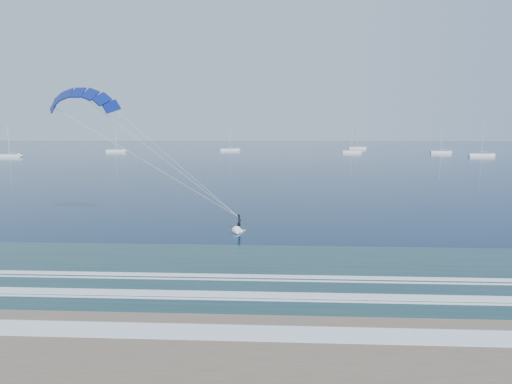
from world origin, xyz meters
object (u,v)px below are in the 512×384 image
object	(u,v)px
sailboat_4	(357,148)
sailboat_1	(116,151)
sailboat_6	(481,155)
sailboat_3	(352,152)
sailboat_2	(230,150)
sailboat_5	(441,152)
sailboat_0	(9,155)
kitesurfer_rig	(165,160)

from	to	relation	value
sailboat_4	sailboat_1	bearing A→B (deg)	-161.11
sailboat_4	sailboat_6	bearing A→B (deg)	-61.42
sailboat_3	sailboat_6	xyz separation A→B (m)	(50.90, -26.01, 0.01)
sailboat_2	sailboat_5	xyz separation A→B (m)	(104.07, -22.24, -0.00)
sailboat_2	sailboat_6	size ratio (longest dim) A/B	0.96
sailboat_4	sailboat_3	bearing A→B (deg)	-102.66
sailboat_5	sailboat_4	bearing A→B (deg)	122.28
sailboat_0	sailboat_5	xyz separation A→B (m)	(189.21, 39.94, 0.00)
sailboat_4	sailboat_5	bearing A→B (deg)	-57.72
kitesurfer_rig	sailboat_1	size ratio (longest dim) A/B	1.47
sailboat_0	sailboat_1	xyz separation A→B (m)	(28.52, 45.41, 0.00)
sailboat_0	sailboat_3	world-z (taller)	sailboat_0
sailboat_5	sailboat_3	bearing A→B (deg)	177.35
sailboat_4	sailboat_6	size ratio (longest dim) A/B	0.95
sailboat_0	sailboat_5	distance (m)	193.38
kitesurfer_rig	sailboat_2	bearing A→B (deg)	94.30
sailboat_0	sailboat_3	bearing A→B (deg)	15.90
sailboat_1	sailboat_2	distance (m)	59.05
sailboat_0	sailboat_6	size ratio (longest dim) A/B	0.92
sailboat_4	sailboat_5	distance (m)	58.79
kitesurfer_rig	sailboat_0	distance (m)	170.59
kitesurfer_rig	sailboat_1	bearing A→B (deg)	111.35
sailboat_5	sailboat_0	bearing A→B (deg)	-168.08
sailboat_3	sailboat_6	world-z (taller)	sailboat_6
sailboat_0	sailboat_5	bearing A→B (deg)	11.92
kitesurfer_rig	sailboat_6	distance (m)	182.38
sailboat_0	sailboat_4	bearing A→B (deg)	29.60
sailboat_4	sailboat_6	xyz separation A→B (m)	(40.17, -73.75, 0.00)
sailboat_3	sailboat_4	bearing A→B (deg)	77.34
sailboat_1	sailboat_3	bearing A→B (deg)	-1.70
sailboat_4	sailboat_6	world-z (taller)	sailboat_6
kitesurfer_rig	sailboat_4	size ratio (longest dim) A/B	1.47
kitesurfer_rig	sailboat_3	size ratio (longest dim) A/B	1.60
sailboat_0	sailboat_1	bearing A→B (deg)	57.87
sailboat_3	sailboat_4	world-z (taller)	sailboat_4
sailboat_1	sailboat_5	size ratio (longest dim) A/B	1.02
sailboat_4	sailboat_6	distance (m)	83.98
kitesurfer_rig	sailboat_6	size ratio (longest dim) A/B	1.39
sailboat_4	sailboat_0	bearing A→B (deg)	-150.40
kitesurfer_rig	sailboat_6	world-z (taller)	kitesurfer_rig
sailboat_6	sailboat_5	bearing A→B (deg)	110.04
sailboat_3	sailboat_4	distance (m)	48.94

